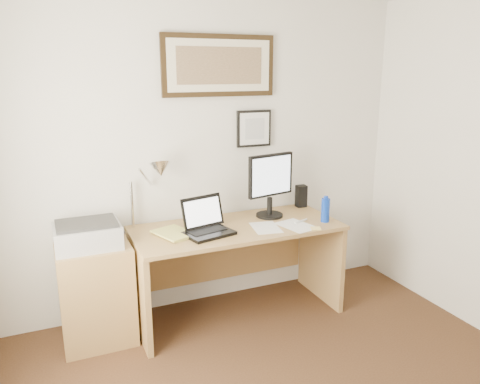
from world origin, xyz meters
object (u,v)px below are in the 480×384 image
printer (87,235)px  desk (233,251)px  laptop (207,225)px  side_cabinet (97,294)px  lcd_monitor (271,182)px  book (161,237)px  water_bottle (325,210)px

printer → desk: bearing=1.3°
laptop → printer: (-0.83, 0.11, 0.01)m
side_cabinet → laptop: bearing=-7.2°
printer → side_cabinet: bearing=-20.0°
desk → printer: bearing=-178.7°
desk → lcd_monitor: size_ratio=3.08×
book → desk: size_ratio=0.19×
desk → laptop: 0.42m
side_cabinet → lcd_monitor: bearing=2.6°
desk → laptop: bearing=-152.6°
book → laptop: laptop is taller
book → desk: bearing=11.7°
laptop → lcd_monitor: size_ratio=0.74×
book → laptop: (0.34, -0.01, 0.05)m
book → desk: 0.67m
book → desk: (0.61, 0.12, -0.25)m
water_bottle → desk: 0.80m
desk → book: bearing=-168.3°
side_cabinet → book: bearing=-10.9°
side_cabinet → book: 0.62m
side_cabinet → desk: 1.08m
side_cabinet → desk: bearing=1.9°
laptop → lcd_monitor: lcd_monitor is taller
book → laptop: size_ratio=0.78×
book → laptop: bearing=-2.1°
book → lcd_monitor: size_ratio=0.58×
side_cabinet → desk: size_ratio=0.46×
printer → book: bearing=-11.4°
desk → lcd_monitor: 0.63m
desk → laptop: size_ratio=4.14×
water_bottle → printer: size_ratio=0.43×
desk → water_bottle: bearing=-21.0°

